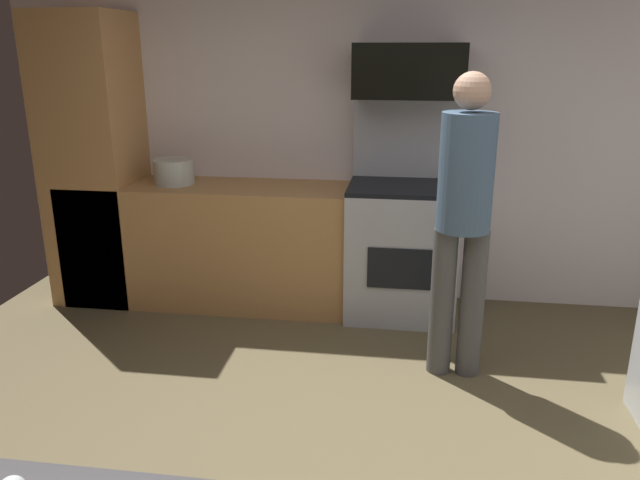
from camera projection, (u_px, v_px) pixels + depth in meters
wall_back at (356, 126)px, 4.56m from camera, size 5.20×0.12×2.60m
lower_cabinet_run at (230, 245)px, 4.59m from camera, size 2.40×0.60×0.90m
cabinet_column at (95, 161)px, 4.55m from camera, size 0.60×0.60×2.10m
oven_range at (402, 244)px, 4.39m from camera, size 0.76×0.65×1.53m
microwave at (409, 71)px, 4.12m from camera, size 0.74×0.38×0.36m
person_cook at (463, 213)px, 3.41m from camera, size 0.31×0.30×1.74m
stock_pot at (174, 172)px, 4.49m from camera, size 0.29×0.29×0.18m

